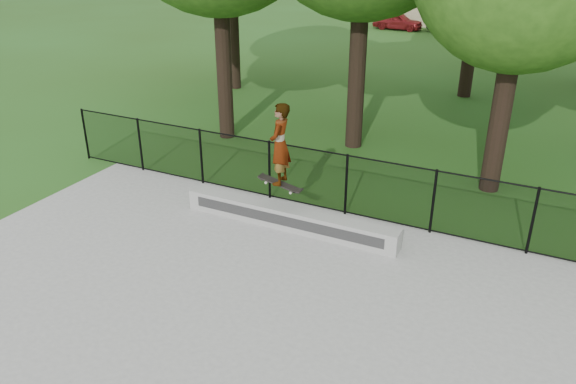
# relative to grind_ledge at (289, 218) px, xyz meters

# --- Properties ---
(ground) EXTENTS (100.00, 100.00, 0.00)m
(ground) POSITION_rel_grind_ledge_xyz_m (0.89, -4.70, -0.30)
(ground) COLOR #294A15
(ground) RESTS_ON ground
(concrete_slab) EXTENTS (14.00, 12.00, 0.06)m
(concrete_slab) POSITION_rel_grind_ledge_xyz_m (0.89, -4.70, -0.27)
(concrete_slab) COLOR gray
(concrete_slab) RESTS_ON ground
(grind_ledge) EXTENTS (5.05, 0.40, 0.47)m
(grind_ledge) POSITION_rel_grind_ledge_xyz_m (0.00, 0.00, 0.00)
(grind_ledge) COLOR #B0AFAA
(grind_ledge) RESTS_ON concrete_slab
(car_a) EXTENTS (3.34, 1.50, 1.12)m
(car_a) POSITION_rel_grind_ledge_xyz_m (-5.89, 28.58, 0.26)
(car_a) COLOR maroon
(car_a) RESTS_ON ground
(car_b) EXTENTS (3.17, 1.34, 1.13)m
(car_b) POSITION_rel_grind_ledge_xyz_m (-2.24, 29.13, 0.27)
(car_b) COLOR black
(car_b) RESTS_ON ground
(car_c) EXTENTS (3.98, 2.50, 1.17)m
(car_c) POSITION_rel_grind_ledge_xyz_m (1.63, 30.21, 0.29)
(car_c) COLOR #9B9FB0
(car_c) RESTS_ON ground
(skater_airborne) EXTENTS (0.83, 0.70, 1.95)m
(skater_airborne) POSITION_rel_grind_ledge_xyz_m (-0.20, -0.01, 1.69)
(skater_airborne) COLOR black
(skater_airborne) RESTS_ON ground
(chainlink_fence) EXTENTS (16.06, 0.06, 1.50)m
(chainlink_fence) POSITION_rel_grind_ledge_xyz_m (0.89, 1.20, 0.51)
(chainlink_fence) COLOR black
(chainlink_fence) RESTS_ON concrete_slab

